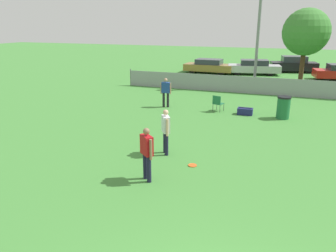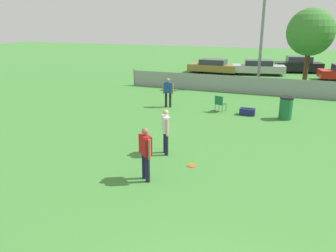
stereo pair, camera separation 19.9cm
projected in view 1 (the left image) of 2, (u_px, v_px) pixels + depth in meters
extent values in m
cube|color=gray|center=(277.00, 87.00, 20.64)|extent=(20.45, 0.03, 1.10)
cylinder|color=slate|center=(131.00, 77.00, 23.96)|extent=(0.07, 0.07, 1.21)
cylinder|color=gray|center=(258.00, 33.00, 21.96)|extent=(0.20, 0.20, 7.54)
cylinder|color=#4C331E|center=(302.00, 69.00, 22.95)|extent=(0.32, 0.32, 2.63)
sphere|color=#3D7F33|center=(306.00, 32.00, 22.19)|extent=(3.15, 3.15, 3.15)
cylinder|color=#191933|center=(165.00, 142.00, 11.52)|extent=(0.13, 0.13, 0.82)
cylinder|color=#191933|center=(166.00, 144.00, 11.29)|extent=(0.13, 0.13, 0.82)
cube|color=silver|center=(166.00, 124.00, 11.20)|extent=(0.43, 0.51, 0.57)
sphere|color=#D8AD8C|center=(166.00, 112.00, 11.08)|extent=(0.19, 0.19, 0.19)
cylinder|color=#D8AD8C|center=(164.00, 123.00, 11.46)|extent=(0.08, 0.08, 0.60)
cylinder|color=#D8AD8C|center=(167.00, 128.00, 10.96)|extent=(0.08, 0.08, 0.60)
cylinder|color=#191933|center=(145.00, 166.00, 9.58)|extent=(0.13, 0.13, 0.82)
cylinder|color=#191933|center=(149.00, 169.00, 9.37)|extent=(0.13, 0.13, 0.82)
cube|color=#B21419|center=(147.00, 145.00, 9.27)|extent=(0.49, 0.47, 0.57)
sphere|color=#8C664C|center=(146.00, 131.00, 9.14)|extent=(0.19, 0.19, 0.19)
cylinder|color=#8C664C|center=(143.00, 144.00, 9.51)|extent=(0.08, 0.08, 0.60)
cylinder|color=#8C664C|center=(151.00, 150.00, 9.06)|extent=(0.08, 0.08, 0.60)
cylinder|color=black|center=(168.00, 100.00, 17.81)|extent=(0.13, 0.13, 0.79)
cylinder|color=black|center=(164.00, 100.00, 17.86)|extent=(0.13, 0.13, 0.79)
cube|color=navy|center=(166.00, 88.00, 17.63)|extent=(0.45, 0.26, 0.57)
sphere|color=tan|center=(166.00, 80.00, 17.51)|extent=(0.19, 0.19, 0.19)
cylinder|color=tan|center=(170.00, 89.00, 17.58)|extent=(0.08, 0.08, 0.60)
cylinder|color=tan|center=(161.00, 88.00, 17.70)|extent=(0.08, 0.08, 0.60)
cylinder|color=#E5591E|center=(192.00, 165.00, 10.56)|extent=(0.28, 0.28, 0.03)
torus|color=#E5591E|center=(192.00, 165.00, 10.56)|extent=(0.28, 0.28, 0.03)
cylinder|color=#333338|center=(224.00, 107.00, 17.09)|extent=(0.02, 0.02, 0.39)
cylinder|color=#333338|center=(217.00, 106.00, 17.33)|extent=(0.02, 0.02, 0.39)
cylinder|color=#333338|center=(220.00, 109.00, 16.78)|extent=(0.02, 0.02, 0.39)
cylinder|color=#333338|center=(213.00, 108.00, 17.02)|extent=(0.02, 0.02, 0.39)
cube|color=#1E663F|center=(218.00, 104.00, 16.99)|extent=(0.58, 0.58, 0.03)
cube|color=#1E663F|center=(217.00, 100.00, 16.76)|extent=(0.45, 0.16, 0.43)
cylinder|color=#1E6638|center=(283.00, 108.00, 15.64)|extent=(0.60, 0.60, 1.00)
cylinder|color=black|center=(284.00, 97.00, 15.48)|extent=(0.63, 0.63, 0.08)
cube|color=navy|center=(245.00, 111.00, 16.41)|extent=(0.74, 0.41, 0.33)
cube|color=black|center=(245.00, 108.00, 16.35)|extent=(0.63, 0.04, 0.02)
cylinder|color=black|center=(225.00, 69.00, 30.28)|extent=(0.62, 0.20, 0.61)
cylinder|color=black|center=(222.00, 71.00, 28.85)|extent=(0.62, 0.20, 0.61)
cylinder|color=black|center=(197.00, 68.00, 31.24)|extent=(0.62, 0.20, 0.61)
cylinder|color=black|center=(192.00, 70.00, 29.81)|extent=(0.62, 0.20, 0.61)
cube|color=olive|center=(209.00, 67.00, 29.98)|extent=(4.45, 1.95, 0.60)
cube|color=#2D333D|center=(209.00, 62.00, 29.83)|extent=(2.33, 1.67, 0.45)
cylinder|color=black|center=(269.00, 70.00, 29.62)|extent=(0.69, 0.29, 0.67)
cylinder|color=black|center=(271.00, 72.00, 28.23)|extent=(0.69, 0.29, 0.67)
cylinder|color=black|center=(237.00, 69.00, 30.08)|extent=(0.69, 0.29, 0.67)
cylinder|color=black|center=(238.00, 71.00, 28.69)|extent=(0.69, 0.29, 0.67)
cube|color=#B7B7BC|center=(254.00, 68.00, 29.10)|extent=(4.74, 2.46, 0.61)
cube|color=#2D333D|center=(254.00, 62.00, 28.94)|extent=(2.57, 1.88, 0.46)
cylinder|color=black|center=(305.00, 68.00, 31.09)|extent=(0.65, 0.30, 0.62)
cylinder|color=black|center=(309.00, 70.00, 29.69)|extent=(0.65, 0.30, 0.62)
cylinder|color=black|center=(278.00, 67.00, 31.45)|extent=(0.65, 0.30, 0.62)
cylinder|color=black|center=(280.00, 69.00, 30.06)|extent=(0.65, 0.30, 0.62)
cube|color=black|center=(293.00, 66.00, 30.50)|extent=(4.36, 2.48, 0.74)
cube|color=#2D333D|center=(294.00, 59.00, 30.31)|extent=(2.39, 1.89, 0.55)
cylinder|color=black|center=(322.00, 74.00, 27.07)|extent=(0.67, 0.28, 0.65)
cylinder|color=black|center=(327.00, 77.00, 25.65)|extent=(0.67, 0.28, 0.65)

